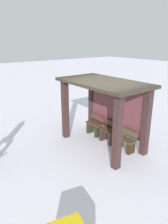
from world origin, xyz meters
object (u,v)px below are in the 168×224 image
Objects in this scene: bus_shelter at (106,100)px; bench_center_inside at (109,134)px; bench_right_inside at (126,142)px; bench_left_inside at (95,127)px.

bus_shelter is 4.05× the size of bench_center_inside.
bench_left_inside is at bearing -179.95° from bench_right_inside.
bench_right_inside is at bearing 13.45° from bus_shelter.
bus_shelter is 1.52m from bench_left_inside.
bus_shelter is 4.00× the size of bench_left_inside.
bus_shelter is 1.54m from bench_right_inside.
bench_center_inside is at bearing 0.10° from bench_left_inside.
bench_right_inside is (0.79, 0.19, -1.31)m from bus_shelter.
bus_shelter is 1.31m from bench_center_inside.
bus_shelter is at bearing -166.55° from bench_right_inside.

